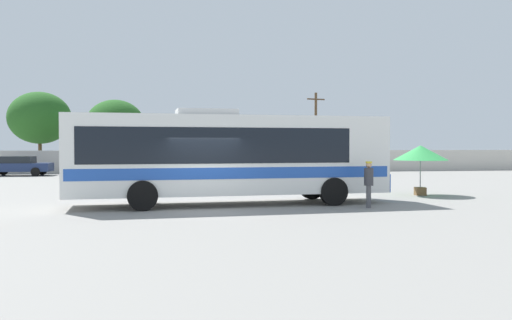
# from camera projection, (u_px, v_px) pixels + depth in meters

# --- Properties ---
(ground_plane) EXTENTS (300.00, 300.00, 0.00)m
(ground_plane) POSITION_uv_depth(u_px,v_px,m) (193.00, 187.00, 28.42)
(ground_plane) COLOR gray
(perimeter_wall) EXTENTS (80.00, 0.30, 1.83)m
(perimeter_wall) POSITION_uv_depth(u_px,v_px,m) (185.00, 161.00, 43.82)
(perimeter_wall) COLOR beige
(perimeter_wall) RESTS_ON ground_plane
(coach_bus_white_blue) EXTENTS (12.04, 3.42, 3.56)m
(coach_bus_white_blue) POSITION_uv_depth(u_px,v_px,m) (226.00, 154.00, 20.00)
(coach_bus_white_blue) COLOR white
(coach_bus_white_blue) RESTS_ON ground_plane
(attendant_by_bus_door) EXTENTS (0.45, 0.45, 1.66)m
(attendant_by_bus_door) POSITION_uv_depth(u_px,v_px,m) (369.00, 181.00, 19.04)
(attendant_by_bus_door) COLOR #4C4C51
(attendant_by_bus_door) RESTS_ON ground_plane
(vendor_umbrella_secondary_green) EXTENTS (2.40, 2.40, 2.23)m
(vendor_umbrella_secondary_green) POSITION_uv_depth(u_px,v_px,m) (420.00, 153.00, 23.78)
(vendor_umbrella_secondary_green) COLOR gray
(vendor_umbrella_secondary_green) RESTS_ON ground_plane
(parked_car_leftmost_dark_blue) EXTENTS (4.60, 2.13, 1.43)m
(parked_car_leftmost_dark_blue) POSITION_uv_depth(u_px,v_px,m) (18.00, 165.00, 39.17)
(parked_car_leftmost_dark_blue) COLOR navy
(parked_car_leftmost_dark_blue) RESTS_ON ground_plane
(parked_car_second_black) EXTENTS (4.10, 2.08, 1.43)m
(parked_car_second_black) POSITION_uv_depth(u_px,v_px,m) (104.00, 165.00, 40.18)
(parked_car_second_black) COLOR black
(parked_car_second_black) RESTS_ON ground_plane
(parked_car_third_maroon) EXTENTS (4.32, 2.22, 1.41)m
(parked_car_third_maroon) POSITION_uv_depth(u_px,v_px,m) (193.00, 165.00, 40.24)
(parked_car_third_maroon) COLOR maroon
(parked_car_third_maroon) RESTS_ON ground_plane
(utility_pole_near) EXTENTS (1.77, 0.57, 7.06)m
(utility_pole_near) POSITION_uv_depth(u_px,v_px,m) (316.00, 129.00, 48.88)
(utility_pole_near) COLOR #4C3823
(utility_pole_near) RESTS_ON ground_plane
(roadside_tree_left) EXTENTS (5.56, 5.56, 7.10)m
(roadside_tree_left) POSITION_uv_depth(u_px,v_px,m) (40.00, 118.00, 48.49)
(roadside_tree_left) COLOR brown
(roadside_tree_left) RESTS_ON ground_plane
(roadside_tree_midleft) EXTENTS (4.92, 4.92, 6.14)m
(roadside_tree_midleft) POSITION_uv_depth(u_px,v_px,m) (115.00, 124.00, 45.55)
(roadside_tree_midleft) COLOR brown
(roadside_tree_midleft) RESTS_ON ground_plane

